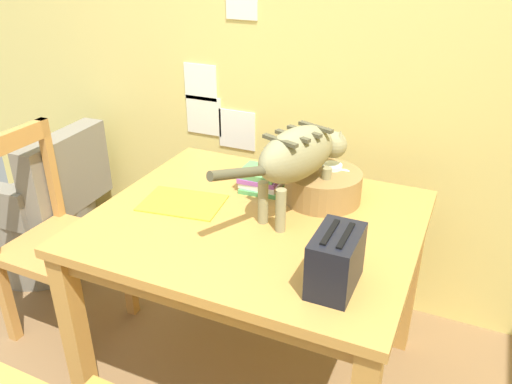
% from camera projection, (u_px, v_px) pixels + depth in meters
% --- Properties ---
extents(wall_rear, '(4.34, 0.11, 2.50)m').
position_uv_depth(wall_rear, '(336.00, 40.00, 2.20)').
color(wall_rear, '#E3D072').
rests_on(wall_rear, ground_plane).
extents(dining_table, '(1.13, 0.96, 0.76)m').
position_uv_depth(dining_table, '(256.00, 239.00, 1.87)').
color(dining_table, '#B9843D').
rests_on(dining_table, ground_plane).
extents(cat, '(0.28, 0.62, 0.32)m').
position_uv_depth(cat, '(299.00, 156.00, 1.76)').
color(cat, '#8D865C').
rests_on(cat, dining_table).
extents(saucer_bowl, '(0.20, 0.20, 0.03)m').
position_uv_depth(saucer_bowl, '(330.00, 191.00, 1.98)').
color(saucer_bowl, teal).
rests_on(saucer_bowl, dining_table).
extents(coffee_mug, '(0.12, 0.08, 0.09)m').
position_uv_depth(coffee_mug, '(332.00, 176.00, 1.95)').
color(coffee_mug, white).
rests_on(coffee_mug, saucer_bowl).
extents(magazine, '(0.32, 0.25, 0.01)m').
position_uv_depth(magazine, '(183.00, 203.00, 1.92)').
color(magazine, yellow).
rests_on(magazine, dining_table).
extents(book_stack, '(0.17, 0.16, 0.08)m').
position_uv_depth(book_stack, '(262.00, 179.00, 2.02)').
color(book_stack, '#4D9E53').
rests_on(book_stack, dining_table).
extents(wicker_basket, '(0.29, 0.29, 0.11)m').
position_uv_depth(wicker_basket, '(323.00, 185.00, 1.92)').
color(wicker_basket, olive).
rests_on(wicker_basket, dining_table).
extents(toaster, '(0.12, 0.20, 0.18)m').
position_uv_depth(toaster, '(336.00, 261.00, 1.43)').
color(toaster, black).
rests_on(toaster, dining_table).
extents(wooden_chair_far, '(0.43, 0.43, 0.93)m').
position_uv_depth(wooden_chair_far, '(54.00, 240.00, 2.26)').
color(wooden_chair_far, '#BA8340').
rests_on(wooden_chair_far, ground_plane).
extents(wicker_armchair, '(0.61, 0.62, 0.78)m').
position_uv_depth(wicker_armchair, '(45.00, 218.00, 2.80)').
color(wicker_armchair, slate).
rests_on(wicker_armchair, ground_plane).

